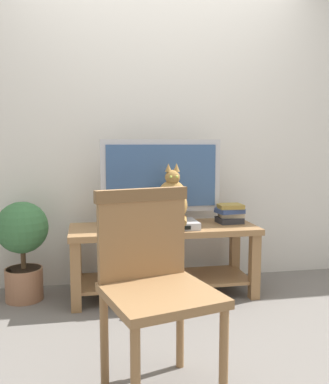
{
  "coord_description": "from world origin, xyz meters",
  "views": [
    {
      "loc": [
        -0.57,
        -2.46,
        1.14
      ],
      "look_at": [
        -0.0,
        0.52,
        0.79
      ],
      "focal_mm": 39.3,
      "sensor_mm": 36.0,
      "label": 1
    }
  ],
  "objects_px": {
    "cat": "(172,200)",
    "book_stack": "(230,213)",
    "tv_stand": "(163,248)",
    "tv": "(161,179)",
    "media_box": "(171,225)",
    "wooden_chair": "(153,274)",
    "potted_plant": "(23,242)"
  },
  "relations": [
    {
      "from": "book_stack",
      "to": "potted_plant",
      "type": "xyz_separation_m",
      "value": [
        -1.56,
        0.05,
        -0.17
      ]
    },
    {
      "from": "wooden_chair",
      "to": "potted_plant",
      "type": "distance_m",
      "value": 1.49
    },
    {
      "from": "tv_stand",
      "to": "cat",
      "type": "bearing_deg",
      "value": -65.27
    },
    {
      "from": "media_box",
      "to": "cat",
      "type": "bearing_deg",
      "value": -85.31
    },
    {
      "from": "wooden_chair",
      "to": "book_stack",
      "type": "bearing_deg",
      "value": 56.86
    },
    {
      "from": "media_box",
      "to": "book_stack",
      "type": "bearing_deg",
      "value": 13.09
    },
    {
      "from": "tv",
      "to": "media_box",
      "type": "xyz_separation_m",
      "value": [
        0.04,
        -0.18,
        -0.32
      ]
    },
    {
      "from": "tv",
      "to": "cat",
      "type": "height_order",
      "value": "tv"
    },
    {
      "from": "media_box",
      "to": "wooden_chair",
      "type": "height_order",
      "value": "wooden_chair"
    },
    {
      "from": "tv_stand",
      "to": "wooden_chair",
      "type": "relative_size",
      "value": 1.49
    },
    {
      "from": "book_stack",
      "to": "potted_plant",
      "type": "distance_m",
      "value": 1.57
    },
    {
      "from": "tv",
      "to": "potted_plant",
      "type": "distance_m",
      "value": 1.11
    },
    {
      "from": "tv",
      "to": "potted_plant",
      "type": "xyz_separation_m",
      "value": [
        -1.02,
        -0.02,
        -0.44
      ]
    },
    {
      "from": "cat",
      "to": "potted_plant",
      "type": "height_order",
      "value": "cat"
    },
    {
      "from": "cat",
      "to": "book_stack",
      "type": "relative_size",
      "value": 1.87
    },
    {
      "from": "cat",
      "to": "potted_plant",
      "type": "xyz_separation_m",
      "value": [
        -1.07,
        0.18,
        -0.3
      ]
    },
    {
      "from": "book_stack",
      "to": "potted_plant",
      "type": "height_order",
      "value": "potted_plant"
    },
    {
      "from": "tv_stand",
      "to": "tv",
      "type": "distance_m",
      "value": 0.52
    },
    {
      "from": "wooden_chair",
      "to": "cat",
      "type": "bearing_deg",
      "value": 74.07
    },
    {
      "from": "tv",
      "to": "cat",
      "type": "distance_m",
      "value": 0.24
    },
    {
      "from": "tv",
      "to": "potted_plant",
      "type": "height_order",
      "value": "tv"
    },
    {
      "from": "book_stack",
      "to": "cat",
      "type": "bearing_deg",
      "value": -165.26
    },
    {
      "from": "potted_plant",
      "to": "media_box",
      "type": "bearing_deg",
      "value": -8.64
    },
    {
      "from": "media_box",
      "to": "wooden_chair",
      "type": "distance_m",
      "value": 1.16
    },
    {
      "from": "tv",
      "to": "media_box",
      "type": "relative_size",
      "value": 2.39
    },
    {
      "from": "tv_stand",
      "to": "potted_plant",
      "type": "relative_size",
      "value": 1.91
    },
    {
      "from": "wooden_chair",
      "to": "potted_plant",
      "type": "relative_size",
      "value": 1.28
    },
    {
      "from": "tv",
      "to": "cat",
      "type": "bearing_deg",
      "value": -77.29
    },
    {
      "from": "tv_stand",
      "to": "wooden_chair",
      "type": "xyz_separation_m",
      "value": [
        -0.27,
        -1.2,
        0.19
      ]
    },
    {
      "from": "tv_stand",
      "to": "cat",
      "type": "xyz_separation_m",
      "value": [
        0.04,
        -0.09,
        0.37
      ]
    },
    {
      "from": "tv_stand",
      "to": "media_box",
      "type": "bearing_deg",
      "value": -62.09
    },
    {
      "from": "tv",
      "to": "media_box",
      "type": "distance_m",
      "value": 0.37
    }
  ]
}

